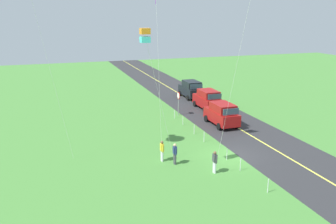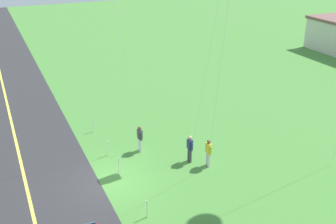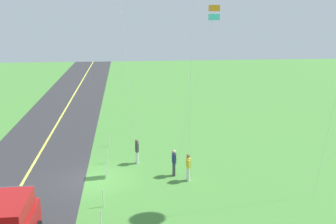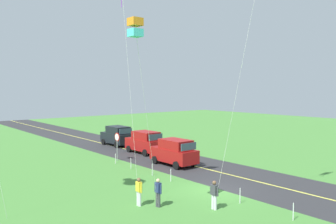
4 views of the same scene
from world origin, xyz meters
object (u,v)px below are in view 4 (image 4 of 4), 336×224
at_px(car_parked_east_far, 117,136).
at_px(person_adult_near, 139,191).
at_px(kite_blue_mid, 135,28).
at_px(car_suv_foreground, 174,152).
at_px(person_child_watcher, 214,194).
at_px(stop_sign, 117,141).
at_px(car_parked_east_near, 145,142).
at_px(person_adult_companion, 158,192).

distance_m(car_parked_east_far, person_adult_near, 21.16).
xyz_separation_m(person_adult_near, kite_blue_mid, (-2.38, 1.80, 8.51)).
bearing_deg(car_suv_foreground, person_child_watcher, 150.54).
distance_m(stop_sign, person_adult_near, 12.63).
relative_size(car_parked_east_far, person_adult_near, 2.75).
distance_m(car_parked_east_far, person_child_watcher, 22.93).
xyz_separation_m(car_parked_east_far, person_adult_near, (-18.66, 9.97, -0.29)).
bearing_deg(car_parked_east_near, person_child_watcher, 156.76).
relative_size(person_child_watcher, kite_blue_mid, 0.16).
bearing_deg(person_adult_companion, car_suv_foreground, -63.14).
bearing_deg(person_adult_companion, person_child_watcher, -155.11).
bearing_deg(person_child_watcher, person_adult_near, 66.56).
height_order(car_suv_foreground, person_child_watcher, car_suv_foreground).
height_order(car_parked_east_far, kite_blue_mid, kite_blue_mid).
distance_m(stop_sign, person_adult_companion, 13.10).
xyz_separation_m(car_suv_foreground, person_adult_near, (-6.62, 8.31, -0.29)).
height_order(stop_sign, person_adult_companion, stop_sign).
distance_m(car_parked_east_far, stop_sign, 8.61).
xyz_separation_m(person_adult_companion, person_child_watcher, (-2.29, -2.09, 0.00)).
bearing_deg(car_parked_east_far, person_adult_companion, 154.60).
bearing_deg(person_adult_near, stop_sign, 51.84).
height_order(car_suv_foreground, person_adult_near, car_suv_foreground).
bearing_deg(car_parked_east_near, car_parked_east_far, -3.40).
relative_size(car_suv_foreground, person_child_watcher, 2.75).
distance_m(stop_sign, person_child_watcher, 14.73).
height_order(car_parked_east_far, stop_sign, stop_sign).
bearing_deg(person_adult_near, car_parked_east_far, 49.59).
relative_size(car_parked_east_near, stop_sign, 1.72).
xyz_separation_m(car_parked_east_near, person_child_watcher, (-15.85, 6.81, -0.29)).
relative_size(person_adult_companion, kite_blue_mid, 0.16).
height_order(car_suv_foreground, kite_blue_mid, kite_blue_mid).
xyz_separation_m(stop_sign, person_adult_companion, (-12.17, 4.78, -0.94)).
distance_m(car_suv_foreground, stop_sign, 5.53).
distance_m(person_adult_near, kite_blue_mid, 9.02).
bearing_deg(stop_sign, car_parked_east_near, -71.21).
distance_m(car_parked_east_near, stop_sign, 4.40).
height_order(car_parked_east_far, person_child_watcher, car_parked_east_far).
bearing_deg(person_child_watcher, person_adult_companion, 67.00).
xyz_separation_m(car_suv_foreground, car_parked_east_near, (6.11, -1.30, 0.00)).
distance_m(car_parked_east_near, person_adult_companion, 16.23).
bearing_deg(stop_sign, car_suv_foreground, -149.13).
relative_size(person_adult_near, person_adult_companion, 1.00).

